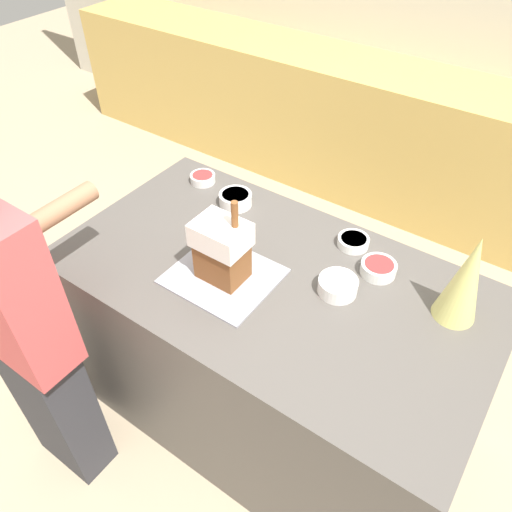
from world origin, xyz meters
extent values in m
plane|color=tan|center=(0.00, 0.00, 0.00)|extent=(12.00, 12.00, 0.00)
cube|color=beige|center=(0.00, 2.28, 1.30)|extent=(8.00, 0.05, 2.60)
cube|color=tan|center=(0.00, 1.95, 0.46)|extent=(6.00, 0.60, 0.92)
cube|color=#514C47|center=(0.00, 0.00, 0.44)|extent=(1.61, 0.89, 0.89)
cube|color=#9E9EA8|center=(-0.14, -0.11, 0.89)|extent=(0.37, 0.33, 0.01)
cube|color=brown|center=(-0.14, -0.11, 0.97)|extent=(0.17, 0.13, 0.15)
cube|color=white|center=(-0.14, -0.11, 1.09)|extent=(0.18, 0.14, 0.09)
cylinder|color=brown|center=(-0.10, -0.08, 1.18)|extent=(0.02, 0.02, 0.10)
cone|color=#DBD675|center=(0.60, 0.20, 1.06)|extent=(0.14, 0.14, 0.33)
cylinder|color=white|center=(0.23, 0.07, 0.92)|extent=(0.14, 0.14, 0.05)
cylinder|color=red|center=(0.23, 0.07, 0.94)|extent=(0.11, 0.11, 0.01)
cylinder|color=silver|center=(-0.59, 0.33, 0.91)|extent=(0.11, 0.11, 0.04)
cylinder|color=red|center=(-0.59, 0.33, 0.92)|extent=(0.09, 0.09, 0.01)
cylinder|color=white|center=(-0.37, 0.27, 0.92)|extent=(0.14, 0.14, 0.05)
cylinder|color=#4770DB|center=(-0.37, 0.27, 0.94)|extent=(0.11, 0.11, 0.01)
cylinder|color=white|center=(0.31, 0.23, 0.91)|extent=(0.13, 0.13, 0.04)
cylinder|color=red|center=(0.31, 0.23, 0.93)|extent=(0.11, 0.11, 0.01)
cylinder|color=white|center=(0.16, 0.32, 0.91)|extent=(0.12, 0.12, 0.04)
cylinder|color=yellow|center=(0.16, 0.32, 0.92)|extent=(0.10, 0.10, 0.01)
cube|color=#333338|center=(-0.58, -0.67, 0.38)|extent=(0.31, 0.17, 0.75)
cylinder|color=#996B4C|center=(-0.58, -0.46, 1.18)|extent=(0.07, 0.41, 0.07)
camera|label=1|loc=(0.70, -1.09, 2.16)|focal=35.00mm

